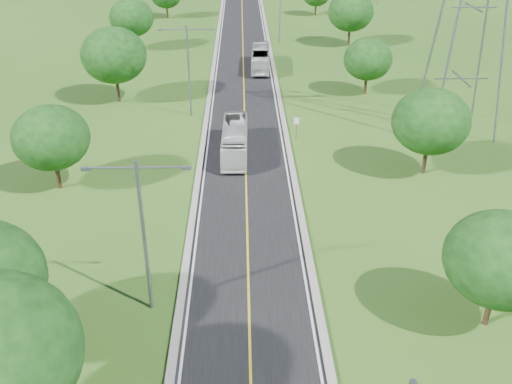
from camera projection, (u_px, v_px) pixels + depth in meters
ground at (244, 76)px, 77.47m from camera, size 260.00×260.00×0.00m
road at (243, 63)px, 82.73m from camera, size 8.00×150.00×0.06m
curb_left at (214, 63)px, 82.59m from camera, size 0.50×150.00×0.22m
curb_right at (273, 62)px, 82.79m from camera, size 0.50×150.00×0.22m
speed_limit_sign at (296, 124)px, 57.49m from camera, size 0.55×0.09×2.40m
streetlight_near_left at (143, 225)px, 32.33m from camera, size 5.90×0.25×10.00m
streetlight_mid_left at (188, 64)px, 61.32m from camera, size 5.90×0.25×10.00m
streetlight_far_right at (280, 5)px, 90.58m from camera, size 5.90×0.25×10.00m
tree_lb at (51, 138)px, 46.78m from camera, size 6.30×6.30×7.33m
tree_lc at (114, 55)px, 65.68m from camera, size 7.56×7.56×8.79m
tree_ld at (131, 18)px, 87.02m from camera, size 6.72×6.72×7.82m
tree_ra at (501, 259)px, 31.65m from camera, size 6.30×6.30×7.33m
tree_rb at (431, 121)px, 49.12m from camera, size 6.72×6.72×7.82m
tree_rc at (368, 59)px, 68.72m from camera, size 5.88×5.88×6.84m
tree_rd at (351, 12)px, 89.40m from camera, size 7.14×7.14×8.30m
bus_outbound at (261, 58)px, 79.58m from camera, size 2.87×10.35×2.85m
bus_inbound at (235, 140)px, 54.36m from camera, size 2.50×10.00×2.77m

